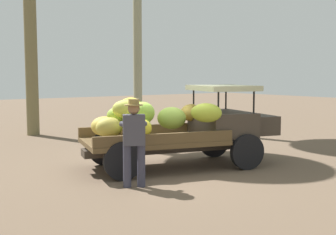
{
  "coord_description": "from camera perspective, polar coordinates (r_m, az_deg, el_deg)",
  "views": [
    {
      "loc": [
        -5.66,
        -7.77,
        2.07
      ],
      "look_at": [
        -0.0,
        0.08,
        1.13
      ],
      "focal_mm": 46.99,
      "sensor_mm": 36.0,
      "label": 1
    }
  ],
  "objects": [
    {
      "name": "ground_plane",
      "position": [
        9.83,
        0.3,
        -6.6
      ],
      "size": [
        60.0,
        60.0,
        0.0
      ],
      "primitive_type": "plane",
      "color": "brown"
    },
    {
      "name": "farmer",
      "position": [
        8.09,
        -4.44,
        -2.58
      ],
      "size": [
        0.57,
        0.54,
        1.63
      ],
      "rotation": [
        0.0,
        0.0,
        1.08
      ],
      "color": "#39394B",
      "rests_on": "ground"
    },
    {
      "name": "truck",
      "position": [
        9.87,
        2.15,
        -1.16
      ],
      "size": [
        4.66,
        2.65,
        1.83
      ],
      "rotation": [
        0.0,
        0.0,
        -0.26
      ],
      "color": "#3E342B",
      "rests_on": "ground"
    }
  ]
}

